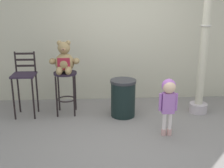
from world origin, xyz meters
name	(u,v)px	position (x,y,z in m)	size (l,w,h in m)	color
ground_plane	(131,136)	(0.00, 0.00, 0.00)	(24.00, 24.00, 0.00)	slate
building_wall	(122,25)	(0.00, 1.95, 1.58)	(6.72, 0.30, 3.16)	#B0AA95
bar_stool_with_teddy	(66,84)	(-1.12, 1.01, 0.59)	(0.43, 0.43, 0.81)	#271C2D
teddy_bear	(64,61)	(-1.12, 0.98, 1.03)	(0.55, 0.49, 0.58)	olive
child_walking	(168,95)	(0.57, 0.01, 0.68)	(0.30, 0.24, 0.93)	#C59490
trash_bin	(123,98)	(-0.06, 0.83, 0.35)	(0.48, 0.48, 0.70)	black
lamppost	(203,54)	(1.41, 0.92, 1.13)	(0.33, 0.33, 2.86)	#AC9FA6
bar_chair_empty	(25,79)	(-1.86, 0.97, 0.70)	(0.41, 0.41, 1.18)	#271C2D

